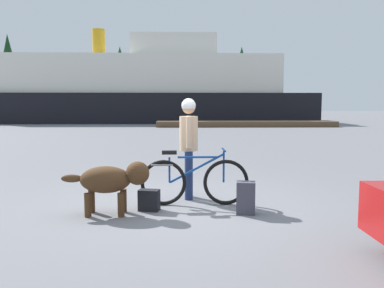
% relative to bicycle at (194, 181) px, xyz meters
% --- Properties ---
extents(ground_plane, '(160.00, 160.00, 0.00)m').
position_rel_bicycle_xyz_m(ground_plane, '(-0.22, 0.01, -0.40)').
color(ground_plane, slate).
extents(bicycle, '(1.78, 0.44, 0.93)m').
position_rel_bicycle_xyz_m(bicycle, '(0.00, 0.00, 0.00)').
color(bicycle, black).
rests_on(bicycle, ground_plane).
extents(person_cyclist, '(0.32, 0.53, 1.76)m').
position_rel_bicycle_xyz_m(person_cyclist, '(-0.08, 0.48, 0.66)').
color(person_cyclist, navy).
rests_on(person_cyclist, ground_plane).
extents(dog, '(1.32, 0.47, 0.81)m').
position_rel_bicycle_xyz_m(dog, '(-1.26, -0.52, 0.13)').
color(dog, '#472D19').
rests_on(dog, ground_plane).
extents(backpack, '(0.31, 0.24, 0.49)m').
position_rel_bicycle_xyz_m(backpack, '(0.76, -0.55, -0.16)').
color(backpack, '#3F3F4C').
rests_on(backpack, ground_plane).
extents(handbag_pannier, '(0.35, 0.24, 0.33)m').
position_rel_bicycle_xyz_m(handbag_pannier, '(-0.71, -0.32, -0.24)').
color(handbag_pannier, black).
rests_on(handbag_pannier, ground_plane).
extents(dock_pier, '(12.71, 2.16, 0.40)m').
position_rel_bicycle_xyz_m(dock_pier, '(4.51, 22.15, -0.20)').
color(dock_pier, brown).
rests_on(dock_pier, ground_plane).
extents(ferry_boat, '(29.95, 7.63, 8.10)m').
position_rel_bicycle_xyz_m(ferry_boat, '(-3.55, 29.58, 2.39)').
color(ferry_boat, black).
rests_on(ferry_boat, ground_plane).
extents(pine_tree_far_left, '(3.13, 3.13, 10.41)m').
position_rel_bicycle_xyz_m(pine_tree_far_left, '(-22.01, 46.01, 6.39)').
color(pine_tree_far_left, '#4C331E').
rests_on(pine_tree_far_left, ground_plane).
extents(pine_tree_center, '(3.52, 3.52, 8.39)m').
position_rel_bicycle_xyz_m(pine_tree_center, '(2.78, 46.84, 4.77)').
color(pine_tree_center, '#4C331E').
rests_on(pine_tree_center, ground_plane).
extents(pine_tree_far_right, '(3.67, 3.67, 9.35)m').
position_rel_bicycle_xyz_m(pine_tree_far_right, '(8.30, 49.09, 5.71)').
color(pine_tree_far_right, '#4C331E').
rests_on(pine_tree_far_right, ground_plane).
extents(pine_tree_mid_back, '(3.63, 3.63, 9.56)m').
position_rel_bicycle_xyz_m(pine_tree_mid_back, '(-8.56, 50.90, 5.86)').
color(pine_tree_mid_back, '#4C331E').
rests_on(pine_tree_mid_back, ground_plane).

